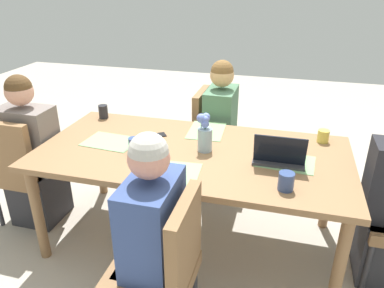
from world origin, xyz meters
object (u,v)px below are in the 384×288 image
chair_near_left_mid (163,266)px  person_far_left_near (220,135)px  coffee_mug_near_right (149,154)px  person_head_left_right_near (33,160)px  dining_table (192,160)px  chair_far_left_near (213,135)px  person_near_left_mid (153,251)px  flower_vase (205,134)px  phone_black (156,136)px  chair_head_left_right_near (21,166)px  laptop_head_right_left_far (279,156)px  coffee_mug_centre_right (103,112)px  coffee_mug_far_left (323,136)px  coffee_mug_near_left (134,146)px  coffee_mug_centre_left (286,181)px

chair_near_left_mid → person_far_left_near: bearing=91.1°
coffee_mug_near_right → person_head_left_right_near: bearing=171.1°
dining_table → chair_far_left_near: chair_far_left_near is taller
dining_table → person_near_left_mid: person_near_left_mid is taller
chair_far_left_near → chair_near_left_mid: bearing=-86.4°
dining_table → chair_near_left_mid: bearing=-85.1°
flower_vase → phone_black: size_ratio=1.73×
chair_head_left_right_near → coffee_mug_near_right: chair_head_left_right_near is taller
laptop_head_right_left_far → coffee_mug_centre_right: 1.50m
person_head_left_right_near → laptop_head_right_left_far: bearing=0.2°
coffee_mug_centre_right → coffee_mug_near_right: bearing=-43.4°
chair_near_left_mid → person_near_left_mid: 0.10m
chair_near_left_mid → person_head_left_right_near: person_head_left_right_near is taller
person_near_left_mid → coffee_mug_far_left: person_near_left_mid is taller
coffee_mug_near_right → chair_near_left_mid: bearing=-64.4°
flower_vase → coffee_mug_far_left: bearing=24.4°
person_head_left_right_near → flower_vase: size_ratio=4.60×
dining_table → coffee_mug_far_left: 0.94m
dining_table → person_head_left_right_near: person_head_left_right_near is taller
laptop_head_right_left_far → chair_near_left_mid: bearing=-122.3°
chair_near_left_mid → chair_head_left_right_near: 1.57m
person_far_left_near → chair_head_left_right_near: 1.65m
laptop_head_right_left_far → coffee_mug_near_left: size_ratio=2.94×
chair_far_left_near → laptop_head_right_left_far: bearing=-55.8°
coffee_mug_near_left → coffee_mug_centre_right: bearing=133.0°
chair_head_left_right_near → coffee_mug_far_left: 2.26m
dining_table → coffee_mug_centre_left: bearing=-28.3°
chair_far_left_near → coffee_mug_near_left: 1.10m
chair_head_left_right_near → chair_far_left_near: bearing=37.2°
person_far_left_near → person_near_left_mid: 1.57m
coffee_mug_centre_left → coffee_mug_far_left: size_ratio=1.16×
coffee_mug_near_right → phone_black: 0.37m
dining_table → flower_vase: flower_vase is taller
coffee_mug_near_right → coffee_mug_centre_right: 0.88m
coffee_mug_near_right → coffee_mug_centre_left: 0.87m
laptop_head_right_left_far → phone_black: laptop_head_right_left_far is taller
coffee_mug_near_left → chair_head_left_right_near: bearing=178.4°
coffee_mug_centre_left → coffee_mug_centre_right: (-1.49, 0.75, 0.00)m
coffee_mug_centre_left → phone_black: bearing=152.1°
chair_head_left_right_near → person_head_left_right_near: 0.10m
chair_far_left_near → chair_head_left_right_near: same height
person_near_left_mid → chair_near_left_mid: bearing=-38.8°
coffee_mug_near_left → coffee_mug_centre_right: same height
laptop_head_right_left_far → chair_head_left_right_near: bearing=-177.5°
chair_far_left_near → flower_vase: flower_vase is taller
person_near_left_mid → coffee_mug_near_right: size_ratio=14.35×
dining_table → laptop_head_right_left_far: laptop_head_right_left_far is taller
chair_far_left_near → coffee_mug_near_left: bearing=-107.7°
chair_near_left_mid → phone_black: (-0.39, 0.99, 0.26)m
coffee_mug_far_left → chair_near_left_mid: bearing=-123.2°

